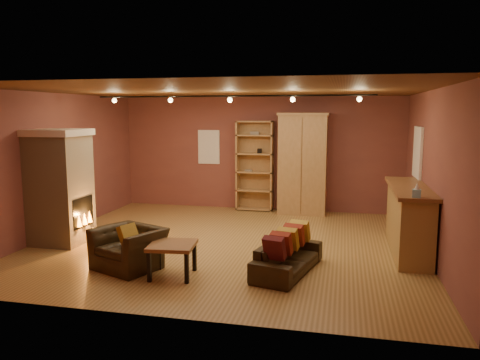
% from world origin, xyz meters
% --- Properties ---
extents(floor, '(7.00, 7.00, 0.00)m').
position_xyz_m(floor, '(0.00, 0.00, 0.00)').
color(floor, olive).
rests_on(floor, ground).
extents(ceiling, '(7.00, 7.00, 0.00)m').
position_xyz_m(ceiling, '(0.00, 0.00, 2.80)').
color(ceiling, brown).
rests_on(ceiling, back_wall).
extents(back_wall, '(7.00, 0.02, 2.80)m').
position_xyz_m(back_wall, '(0.00, 3.25, 1.40)').
color(back_wall, brown).
rests_on(back_wall, floor).
extents(left_wall, '(0.02, 6.50, 2.80)m').
position_xyz_m(left_wall, '(-3.50, 0.00, 1.40)').
color(left_wall, brown).
rests_on(left_wall, floor).
extents(right_wall, '(0.02, 6.50, 2.80)m').
position_xyz_m(right_wall, '(3.50, 0.00, 1.40)').
color(right_wall, brown).
rests_on(right_wall, floor).
extents(fireplace, '(1.01, 0.98, 2.12)m').
position_xyz_m(fireplace, '(-3.04, -0.60, 1.06)').
color(fireplace, '#C5AF89').
rests_on(fireplace, floor).
extents(back_window, '(0.56, 0.04, 0.86)m').
position_xyz_m(back_window, '(-1.30, 3.23, 1.55)').
color(back_window, white).
rests_on(back_window, back_wall).
extents(bookcase, '(0.91, 0.35, 2.22)m').
position_xyz_m(bookcase, '(-0.08, 3.13, 1.13)').
color(bookcase, tan).
rests_on(bookcase, floor).
extents(armoire, '(1.19, 0.67, 2.41)m').
position_xyz_m(armoire, '(1.11, 2.94, 1.21)').
color(armoire, tan).
rests_on(armoire, floor).
extents(bar_counter, '(0.65, 2.43, 1.16)m').
position_xyz_m(bar_counter, '(3.20, 0.17, 0.59)').
color(bar_counter, '#A9854D').
rests_on(bar_counter, floor).
extents(tissue_box, '(0.13, 0.13, 0.21)m').
position_xyz_m(tissue_box, '(3.15, -0.92, 1.25)').
color(tissue_box, '#81B9CE').
rests_on(tissue_box, bar_counter).
extents(right_window, '(0.05, 0.90, 1.00)m').
position_xyz_m(right_window, '(3.47, 1.40, 1.65)').
color(right_window, white).
rests_on(right_window, right_wall).
extents(loveseat, '(0.83, 1.66, 0.70)m').
position_xyz_m(loveseat, '(1.28, -1.33, 0.34)').
color(loveseat, black).
rests_on(loveseat, floor).
extents(armchair, '(1.15, 0.97, 0.86)m').
position_xyz_m(armchair, '(-1.17, -1.69, 0.43)').
color(armchair, black).
rests_on(armchair, floor).
extents(coffee_table, '(0.73, 0.73, 0.50)m').
position_xyz_m(coffee_table, '(-0.37, -1.88, 0.43)').
color(coffee_table, brown).
rests_on(coffee_table, floor).
extents(track_rail, '(5.20, 0.09, 0.13)m').
position_xyz_m(track_rail, '(0.00, 0.20, 2.69)').
color(track_rail, black).
rests_on(track_rail, ceiling).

